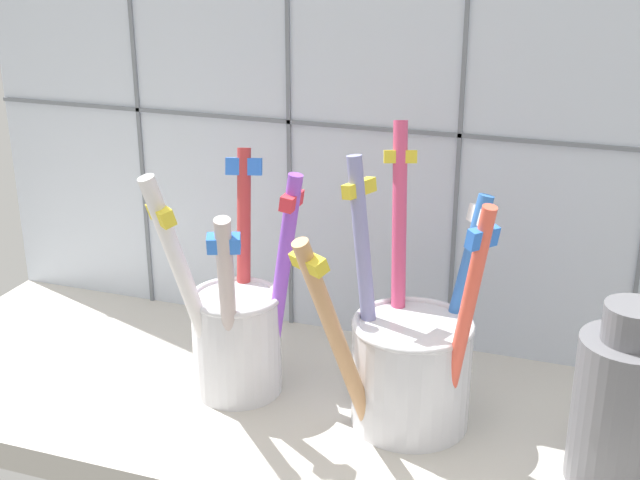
# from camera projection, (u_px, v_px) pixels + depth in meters

# --- Properties ---
(counter_slab) EXTENTS (0.64, 0.22, 0.02)m
(counter_slab) POSITION_uv_depth(u_px,v_px,m) (321.00, 417.00, 0.58)
(counter_slab) COLOR #BCB7AD
(counter_slab) RESTS_ON ground
(tile_wall_back) EXTENTS (0.64, 0.02, 0.45)m
(tile_wall_back) POSITION_uv_depth(u_px,v_px,m) (377.00, 71.00, 0.61)
(tile_wall_back) COLOR silver
(tile_wall_back) RESTS_ON ground
(toothbrush_cup_left) EXTENTS (0.09, 0.11, 0.16)m
(toothbrush_cup_left) POSITION_uv_depth(u_px,v_px,m) (235.00, 329.00, 0.58)
(toothbrush_cup_left) COLOR silver
(toothbrush_cup_left) RESTS_ON counter_slab
(toothbrush_cup_right) EXTENTS (0.11, 0.13, 0.19)m
(toothbrush_cup_right) POSITION_uv_depth(u_px,v_px,m) (409.00, 360.00, 0.54)
(toothbrush_cup_right) COLOR silver
(toothbrush_cup_right) RESTS_ON counter_slab
(ceramic_vase) EXTENTS (0.06, 0.06, 0.11)m
(ceramic_vase) POSITION_uv_depth(u_px,v_px,m) (623.00, 405.00, 0.48)
(ceramic_vase) COLOR slate
(ceramic_vase) RESTS_ON counter_slab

